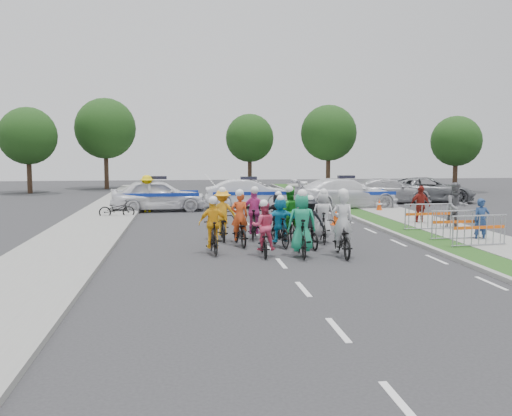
{
  "coord_description": "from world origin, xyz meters",
  "views": [
    {
      "loc": [
        -2.68,
        -15.62,
        3.21
      ],
      "look_at": [
        -0.13,
        4.72,
        1.1
      ],
      "focal_mm": 40.0,
      "sensor_mm": 36.0,
      "label": 1
    }
  ],
  "objects": [
    {
      "name": "spectator_2",
      "position": [
        7.21,
        7.33,
        0.84
      ],
      "size": [
        1.05,
        0.61,
        1.69
      ],
      "primitive_type": "imported",
      "rotation": [
        0.0,
        0.0,
        0.21
      ],
      "color": "maroon",
      "rests_on": "ground"
    },
    {
      "name": "rider_1",
      "position": [
        0.78,
        0.97,
        0.79
      ],
      "size": [
        0.9,
        1.98,
        2.05
      ],
      "rotation": [
        0.0,
        0.0,
        3.07
      ],
      "color": "black",
      "rests_on": "ground"
    },
    {
      "name": "police_car_0",
      "position": [
        -4.06,
        14.43,
        0.84
      ],
      "size": [
        5.08,
        2.44,
        1.67
      ],
      "primitive_type": "imported",
      "rotation": [
        0.0,
        0.0,
        1.67
      ],
      "color": "white",
      "rests_on": "ground"
    },
    {
      "name": "rider_9",
      "position": [
        -0.21,
        4.55,
        0.73
      ],
      "size": [
        1.02,
        1.88,
        1.9
      ],
      "rotation": [
        0.0,
        0.0,
        2.94
      ],
      "color": "black",
      "rests_on": "ground"
    },
    {
      "name": "ground",
      "position": [
        0.0,
        0.0,
        0.0
      ],
      "size": [
        90.0,
        90.0,
        0.0
      ],
      "primitive_type": "plane",
      "color": "#28282B",
      "rests_on": "ground"
    },
    {
      "name": "tree_4",
      "position": [
        3.0,
        34.0,
        4.19
      ],
      "size": [
        4.2,
        4.2,
        6.3
      ],
      "color": "#382619",
      "rests_on": "ground"
    },
    {
      "name": "tree_1",
      "position": [
        9.0,
        30.0,
        4.54
      ],
      "size": [
        4.55,
        4.55,
        6.82
      ],
      "color": "#382619",
      "rests_on": "ground"
    },
    {
      "name": "rider_6",
      "position": [
        -0.88,
        3.22,
        0.63
      ],
      "size": [
        0.85,
        1.93,
        1.9
      ],
      "rotation": [
        0.0,
        0.0,
        3.25
      ],
      "color": "black",
      "rests_on": "ground"
    },
    {
      "name": "barrier_1",
      "position": [
        6.7,
        2.93,
        0.56
      ],
      "size": [
        2.02,
        0.58,
        1.12
      ],
      "primitive_type": null,
      "rotation": [
        0.0,
        0.0,
        0.04
      ],
      "color": "#A5A8AD",
      "rests_on": "ground"
    },
    {
      "name": "police_car_1",
      "position": [
        0.82,
        15.56,
        0.78
      ],
      "size": [
        4.74,
        1.69,
        1.56
      ],
      "primitive_type": "imported",
      "rotation": [
        0.0,
        0.0,
        1.58
      ],
      "color": "white",
      "rests_on": "ground"
    },
    {
      "name": "spectator_1",
      "position": [
        7.95,
        5.56,
        0.96
      ],
      "size": [
        0.95,
        0.75,
        1.92
      ],
      "primitive_type": "imported",
      "rotation": [
        0.0,
        0.0,
        -0.02
      ],
      "color": "#5D5E63",
      "rests_on": "ground"
    },
    {
      "name": "rider_8",
      "position": [
        0.98,
        4.19,
        0.72
      ],
      "size": [
        0.82,
        1.92,
        1.95
      ],
      "rotation": [
        0.0,
        0.0,
        3.15
      ],
      "color": "black",
      "rests_on": "ground"
    },
    {
      "name": "civilian_suv",
      "position": [
        12.01,
        17.36,
        0.77
      ],
      "size": [
        5.95,
        3.72,
        1.53
      ],
      "primitive_type": "imported",
      "rotation": [
        0.0,
        0.0,
        1.34
      ],
      "color": "slate",
      "rests_on": "ground"
    },
    {
      "name": "sidewalk_right",
      "position": [
        7.6,
        5.0,
        0.07
      ],
      "size": [
        2.4,
        60.0,
        0.13
      ],
      "primitive_type": "cube",
      "color": "gray",
      "rests_on": "ground"
    },
    {
      "name": "rider_4",
      "position": [
        1.34,
        2.46,
        0.68
      ],
      "size": [
        1.01,
        1.76,
        1.74
      ],
      "rotation": [
        0.0,
        0.0,
        3.24
      ],
      "color": "black",
      "rests_on": "ground"
    },
    {
      "name": "grass_strip",
      "position": [
        5.8,
        5.0,
        0.06
      ],
      "size": [
        1.2,
        60.0,
        0.11
      ],
      "primitive_type": "cube",
      "color": "#1B4917",
      "rests_on": "ground"
    },
    {
      "name": "rider_2",
      "position": [
        -0.34,
        1.26,
        0.64
      ],
      "size": [
        0.74,
        1.71,
        1.72
      ],
      "rotation": [
        0.0,
        0.0,
        3.1
      ],
      "color": "black",
      "rests_on": "ground"
    },
    {
      "name": "rider_3",
      "position": [
        -1.83,
        1.78,
        0.69
      ],
      "size": [
        0.93,
        1.74,
        1.8
      ],
      "rotation": [
        0.0,
        0.0,
        3.23
      ],
      "color": "black",
      "rests_on": "ground"
    },
    {
      "name": "tree_2",
      "position": [
        18.0,
        26.0,
        3.83
      ],
      "size": [
        3.85,
        3.85,
        5.77
      ],
      "color": "#382619",
      "rests_on": "ground"
    },
    {
      "name": "cone_0",
      "position": [
        3.71,
        7.91,
        0.34
      ],
      "size": [
        0.4,
        0.4,
        0.7
      ],
      "color": "#F24C0C",
      "rests_on": "ground"
    },
    {
      "name": "rider_10",
      "position": [
        -1.37,
        4.46,
        0.74
      ],
      "size": [
        1.05,
        1.86,
        1.9
      ],
      "rotation": [
        0.0,
        0.0,
        3.14
      ],
      "color": "black",
      "rests_on": "ground"
    },
    {
      "name": "civilian_sedan",
      "position": [
        9.5,
        17.25,
        0.74
      ],
      "size": [
        5.24,
        2.45,
        1.48
      ],
      "primitive_type": "imported",
      "rotation": [
        0.0,
        0.0,
        1.49
      ],
      "color": "#AAAAAF",
      "rests_on": "ground"
    },
    {
      "name": "rider_0",
      "position": [
        2.0,
        0.88,
        0.68
      ],
      "size": [
        0.81,
        2.05,
        2.06
      ],
      "rotation": [
        0.0,
        0.0,
        3.09
      ],
      "color": "black",
      "rests_on": "ground"
    },
    {
      "name": "tree_0",
      "position": [
        -14.0,
        28.0,
        4.19
      ],
      "size": [
        4.2,
        4.2,
        6.3
      ],
      "color": "#382619",
      "rests_on": "ground"
    },
    {
      "name": "curb_right",
      "position": [
        5.1,
        5.0,
        0.06
      ],
      "size": [
        0.2,
        60.0,
        0.12
      ],
      "primitive_type": "cube",
      "color": "gray",
      "rests_on": "ground"
    },
    {
      "name": "marshal_hiviz",
      "position": [
        -4.6,
        13.95,
        0.95
      ],
      "size": [
        1.24,
        0.73,
        1.9
      ],
      "primitive_type": "imported",
      "rotation": [
        0.0,
        0.0,
        3.16
      ],
      "color": "yellow",
      "rests_on": "ground"
    },
    {
      "name": "sidewalk_left",
      "position": [
        -6.5,
        5.0,
        0.07
      ],
      "size": [
        3.0,
        60.0,
        0.13
      ],
      "primitive_type": "cube",
      "color": "gray",
      "rests_on": "ground"
    },
    {
      "name": "spectator_0",
      "position": [
        7.48,
        2.77,
        0.76
      ],
      "size": [
        0.59,
        0.42,
        1.53
      ],
      "primitive_type": "imported",
      "rotation": [
        0.0,
        0.0,
        -0.09
      ],
      "color": "navy",
      "rests_on": "ground"
    },
    {
      "name": "tree_3",
      "position": [
        -9.0,
        32.0,
        4.89
      ],
      "size": [
        4.9,
        4.9,
        7.35
      ],
      "color": "#382619",
      "rests_on": "ground"
    },
    {
      "name": "parked_bike",
      "position": [
        -5.86,
        11.58,
        0.43
      ],
      "size": [
        1.68,
        0.69,
        0.86
      ],
      "primitive_type": "imported",
      "rotation": [
        0.0,
        0.0,
        1.65
      ],
      "color": "black",
      "rests_on": "ground"
    },
    {
      "name": "rider_7",
      "position": [
        2.05,
        3.51,
        0.73
      ],
      "size": [
        0.84,
        1.83,
        1.88
      ],
      "rotation": [
        0.0,
        0.0,
        3.02
      ],
      "color": "black",
      "rests_on": "ground"
    },
    {
      "name": "barrier_0",
      "position": [
        6.7,
        1.48,
        0.56
      ],
      "size": [
        2.05,
        0.74,
        1.12
      ],
      "primitive_type": null,
      "rotation": [
        0.0,
        0.0,
        0.12
      ],
      "color": "#A5A8AD",
      "rests_on": "ground"
    },
    {
      "name": "barrier_2",
      "position": [
        6.7,
        5.36,
        0.56
      ],
      "size": [
        2.03,
        0.62,
        1.12
      ],
      "primitive_type": null,
      "rotation": [
        0.0,
        0.0,
        0.06
      ],
      "color": "#A5A8AD",
      "rests_on": "ground"
    },
    {
      "name": "rider_11",
      "position": [
        0.74,
        5.09,
        0.72
      ],
      "size": [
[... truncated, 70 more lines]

